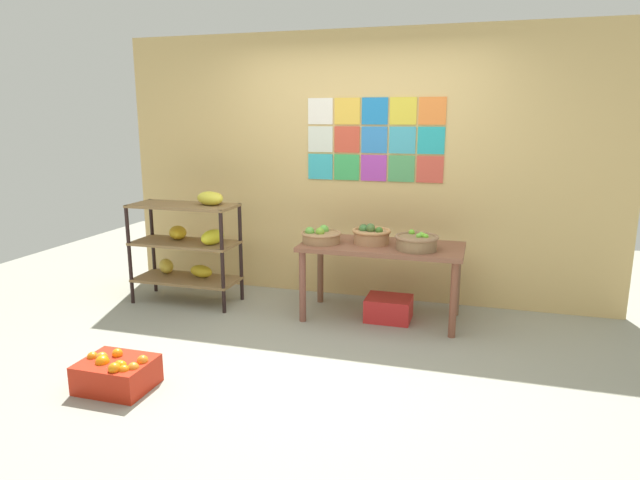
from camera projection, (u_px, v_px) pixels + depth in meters
name	position (u px, v px, depth m)	size (l,w,h in m)	color
ground	(313.00, 358.00, 4.20)	(9.14, 9.14, 0.00)	gray
back_wall_with_art	(361.00, 168.00, 5.41)	(4.94, 0.07, 2.60)	tan
banana_shelf_unit	(190.00, 239.00, 5.37)	(1.03, 0.49, 1.11)	black
display_table	(382.00, 254.00, 4.91)	(1.42, 0.68, 0.69)	brown
fruit_basket_back_right	(371.00, 235.00, 4.92)	(0.35, 0.35, 0.18)	tan
fruit_basket_centre	(417.00, 242.00, 4.68)	(0.37, 0.37, 0.15)	#8B6C4A
fruit_basket_right	(321.00, 236.00, 4.96)	(0.36, 0.36, 0.14)	#A37A52
produce_crate_under_table	(389.00, 308.00, 4.97)	(0.40, 0.33, 0.21)	red
orange_crate_foreground	(117.00, 373.00, 3.70)	(0.47, 0.38, 0.25)	red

